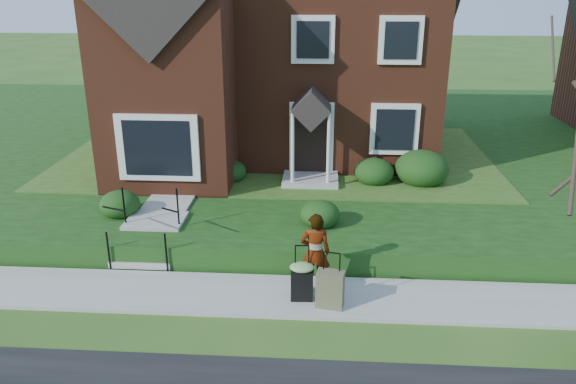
# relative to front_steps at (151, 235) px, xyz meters

# --- Properties ---
(ground) EXTENTS (120.00, 120.00, 0.00)m
(ground) POSITION_rel_front_steps_xyz_m (2.50, -1.84, -0.47)
(ground) COLOR #2D5119
(ground) RESTS_ON ground
(sidewalk) EXTENTS (60.00, 1.60, 0.08)m
(sidewalk) POSITION_rel_front_steps_xyz_m (2.50, -1.84, -0.43)
(sidewalk) COLOR #9E9B93
(sidewalk) RESTS_ON ground
(terrace) EXTENTS (44.00, 20.00, 0.60)m
(terrace) POSITION_rel_front_steps_xyz_m (6.50, 9.06, -0.17)
(terrace) COLOR #18380F
(terrace) RESTS_ON ground
(walkway) EXTENTS (1.20, 6.00, 0.06)m
(walkway) POSITION_rel_front_steps_xyz_m (0.00, 3.16, 0.16)
(walkway) COLOR #9E9B93
(walkway) RESTS_ON terrace
(main_house) EXTENTS (10.40, 10.20, 9.40)m
(main_house) POSITION_rel_front_steps_xyz_m (2.29, 7.76, 4.79)
(main_house) COLOR brown
(main_house) RESTS_ON terrace
(front_steps) EXTENTS (1.40, 2.02, 1.50)m
(front_steps) POSITION_rel_front_steps_xyz_m (0.00, 0.00, 0.00)
(front_steps) COLOR #9E9B93
(front_steps) RESTS_ON ground
(foundation_shrubs) EXTENTS (10.09, 4.44, 1.08)m
(foundation_shrubs) POSITION_rel_front_steps_xyz_m (3.37, 3.08, 0.57)
(foundation_shrubs) COLOR #173610
(foundation_shrubs) RESTS_ON terrace
(woman) EXTENTS (0.64, 0.44, 1.71)m
(woman) POSITION_rel_front_steps_xyz_m (3.93, -1.60, 0.46)
(woman) COLOR #999999
(woman) RESTS_ON sidewalk
(suitcase_black) EXTENTS (0.51, 0.42, 1.18)m
(suitcase_black) POSITION_rel_front_steps_xyz_m (3.68, -2.00, 0.06)
(suitcase_black) COLOR black
(suitcase_black) RESTS_ON sidewalk
(suitcase_olive) EXTENTS (0.58, 0.39, 1.15)m
(suitcase_olive) POSITION_rel_front_steps_xyz_m (4.25, -2.23, -0.01)
(suitcase_olive) COLOR brown
(suitcase_olive) RESTS_ON sidewalk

